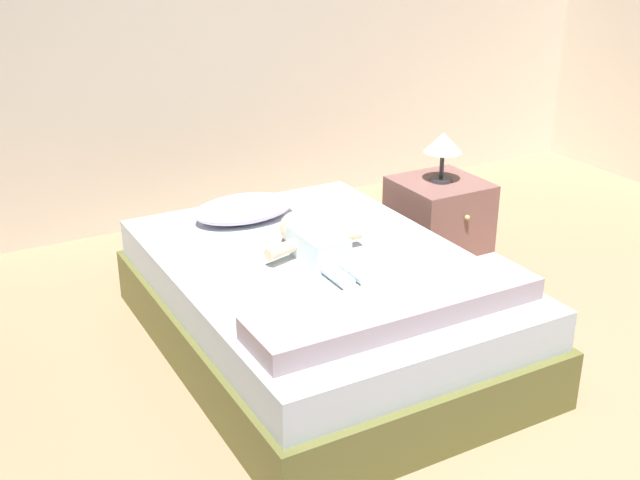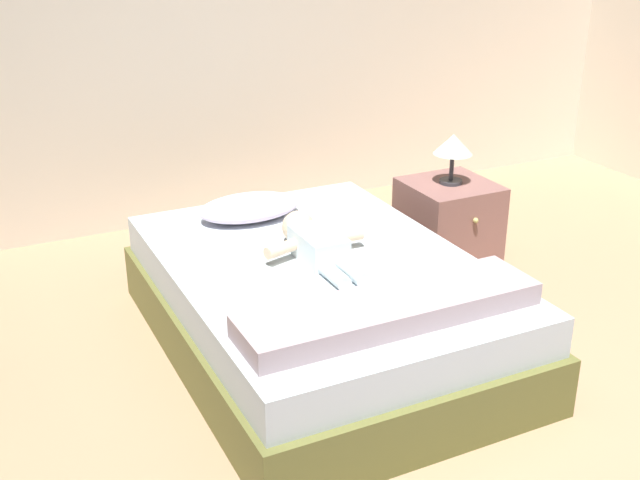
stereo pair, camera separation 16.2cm
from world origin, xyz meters
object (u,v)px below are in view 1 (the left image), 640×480
at_px(pillow, 243,209).
at_px(lamp, 443,145).
at_px(bed, 320,305).
at_px(nightstand, 438,221).
at_px(toothbrush, 349,232).
at_px(baby, 315,243).

xyz_separation_m(pillow, lamp, (1.15, -0.10, 0.19)).
bearing_deg(bed, lamp, 26.46).
height_order(pillow, nightstand, pillow).
bearing_deg(toothbrush, lamp, 22.19).
xyz_separation_m(nightstand, lamp, (0.00, 0.00, 0.45)).
bearing_deg(bed, baby, 88.31).
height_order(bed, pillow, pillow).
xyz_separation_m(bed, nightstand, (1.06, 0.53, 0.03)).
distance_m(bed, lamp, 1.27).
relative_size(pillow, lamp, 1.87).
distance_m(pillow, toothbrush, 0.56).
distance_m(bed, pillow, 0.69).
distance_m(pillow, baby, 0.58).
xyz_separation_m(baby, nightstand, (1.06, 0.47, -0.26)).
distance_m(bed, baby, 0.29).
distance_m(baby, nightstand, 1.19).
bearing_deg(baby, lamp, 24.15).
bearing_deg(pillow, toothbrush, -49.50).
relative_size(baby, nightstand, 1.27).
bearing_deg(lamp, pillow, 175.03).
relative_size(bed, nightstand, 3.83).
relative_size(bed, pillow, 3.64).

